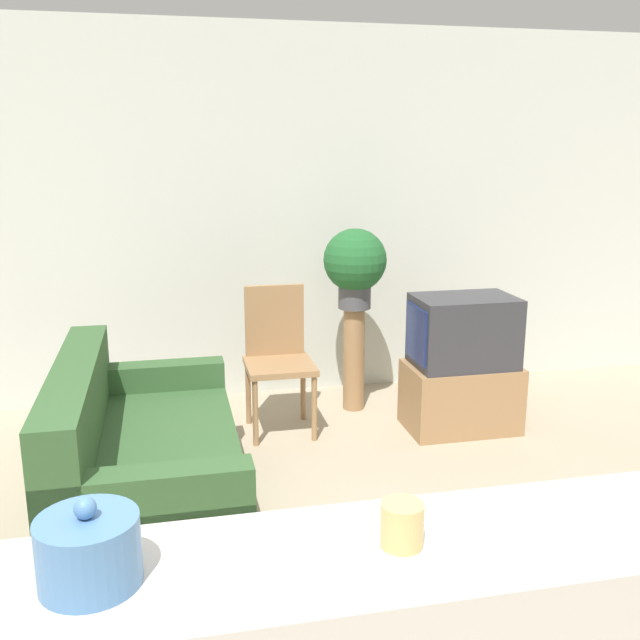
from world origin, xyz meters
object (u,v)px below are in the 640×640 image
decorative_bowl (89,551)px  television (463,331)px  potted_plant (355,263)px  wooden_chair (278,352)px  couch (142,465)px

decorative_bowl → television: bearing=53.7°
potted_plant → television: bearing=-40.6°
potted_plant → wooden_chair: bearing=-158.1°
television → decorative_bowl: decorative_bowl is taller
television → wooden_chair: size_ratio=0.69×
couch → wooden_chair: (0.86, 1.05, 0.24)m
television → decorative_bowl: (-2.06, -2.81, 0.37)m
couch → television: size_ratio=2.45×
couch → television: 2.22m
couch → television: television is taller
potted_plant → decorative_bowl: 3.63m
wooden_chair → decorative_bowl: size_ratio=4.47×
television → wooden_chair: bearing=166.9°
television → couch: bearing=-159.4°
potted_plant → couch: bearing=-138.5°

